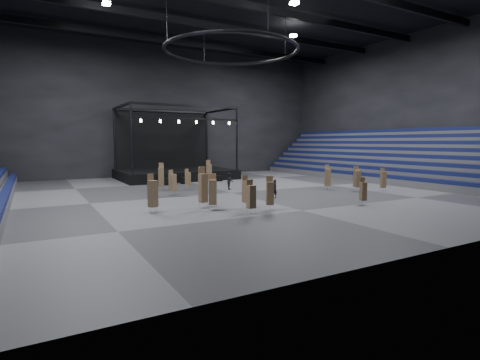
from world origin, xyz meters
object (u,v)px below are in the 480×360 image
chair_stack_5 (357,178)px  chair_stack_13 (328,177)px  chair_stack_3 (383,179)px  chair_stack_12 (270,193)px  chair_stack_0 (153,193)px  flight_case_right (218,178)px  chair_stack_8 (213,191)px  chair_stack_11 (161,177)px  stage (173,167)px  chair_stack_1 (247,191)px  chair_stack_2 (251,196)px  chair_stack_4 (209,172)px  flight_case_mid (185,180)px  chair_stack_10 (173,182)px  crew_member (230,181)px  flight_case_left (164,182)px  chair_stack_6 (203,187)px  chair_stack_7 (363,191)px  chair_stack_9 (188,179)px  man_center (274,189)px

chair_stack_5 → chair_stack_13: (-1.30, 2.64, -0.02)m
chair_stack_3 → chair_stack_12: size_ratio=0.95×
chair_stack_0 → flight_case_right: bearing=29.4°
chair_stack_8 → chair_stack_11: chair_stack_11 is taller
stage → chair_stack_3: 26.15m
chair_stack_1 → chair_stack_8: (-2.55, 0.33, 0.08)m
flight_case_right → chair_stack_2: 21.00m
chair_stack_4 → chair_stack_13: bearing=-43.8°
flight_case_mid → chair_stack_1: chair_stack_1 is taller
chair_stack_10 → crew_member: (6.61, 1.66, -0.40)m
chair_stack_3 → chair_stack_13: 5.22m
flight_case_left → chair_stack_4: chair_stack_4 is taller
chair_stack_6 → chair_stack_10: chair_stack_6 is taller
chair_stack_11 → chair_stack_8: bearing=-66.0°
chair_stack_7 → chair_stack_12: size_ratio=0.87×
chair_stack_12 → crew_member: 12.02m
flight_case_left → chair_stack_8: chair_stack_8 is taller
chair_stack_0 → chair_stack_5: bearing=-19.6°
chair_stack_11 → chair_stack_13: bearing=-1.5°
flight_case_left → chair_stack_11: 4.84m
stage → chair_stack_8: (-5.45, -23.67, -0.10)m
flight_case_right → chair_stack_2: size_ratio=0.46×
chair_stack_10 → crew_member: chair_stack_10 is taller
chair_stack_9 → chair_stack_12: bearing=-100.4°
flight_case_right → chair_stack_3: size_ratio=0.47×
chair_stack_5 → chair_stack_13: size_ratio=0.98×
chair_stack_7 → chair_stack_13: size_ratio=0.83×
chair_stack_6 → chair_stack_9: bearing=71.2°
flight_case_left → chair_stack_3: bearing=-42.6°
chair_stack_1 → flight_case_mid: bearing=69.5°
stage → chair_stack_1: bearing=-96.9°
chair_stack_2 → chair_stack_5: chair_stack_5 is taller
chair_stack_2 → chair_stack_10: (-1.76, 10.49, 0.02)m
chair_stack_12 → chair_stack_10: bearing=134.5°
chair_stack_5 → flight_case_left: bearing=147.3°
chair_stack_8 → chair_stack_12: (3.53, -1.84, -0.10)m
chair_stack_5 → stage: bearing=128.8°
stage → chair_stack_7: size_ratio=6.70×
flight_case_left → flight_case_mid: bearing=8.5°
chair_stack_2 → chair_stack_5: bearing=16.9°
chair_stack_5 → chair_stack_11: 18.91m
flight_case_right → stage: bearing=118.3°
flight_case_mid → man_center: 14.28m
chair_stack_6 → crew_member: bearing=48.5°
chair_stack_0 → chair_stack_3: chair_stack_0 is taller
chair_stack_0 → man_center: 11.20m
stage → chair_stack_10: (-5.53, -15.54, -0.22)m
stage → chair_stack_10: 16.50m
chair_stack_11 → chair_stack_13: size_ratio=1.10×
crew_member → flight_case_left: bearing=56.6°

